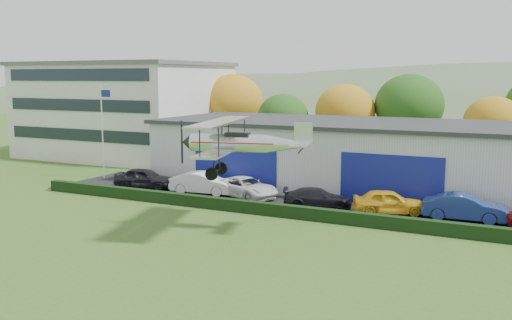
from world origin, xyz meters
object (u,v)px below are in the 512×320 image
at_px(car_5, 465,207).
at_px(biplane, 239,141).
at_px(car_3, 317,198).
at_px(car_0, 144,178).
at_px(hangar, 409,158).
at_px(office_block, 125,109).
at_px(car_1, 203,183).
at_px(car_4, 389,202).
at_px(car_2, 246,187).
at_px(flagpole, 103,124).

relative_size(car_5, biplane, 0.58).
bearing_deg(car_3, car_0, 67.68).
relative_size(hangar, office_block, 1.97).
bearing_deg(car_1, hangar, -67.02).
distance_m(car_4, biplane, 11.19).
distance_m(car_0, car_4, 19.44).
xyz_separation_m(car_2, car_3, (5.89, -0.87, -0.07)).
relative_size(car_2, car_5, 1.06).
bearing_deg(car_5, flagpole, 82.99).
bearing_deg(car_3, flagpole, 62.30).
distance_m(hangar, car_5, 9.53).
bearing_deg(biplane, flagpole, 137.26).
distance_m(hangar, flagpole, 25.68).
distance_m(car_0, car_2, 8.82).
bearing_deg(flagpole, biplane, -28.36).
bearing_deg(flagpole, car_3, -7.17).
height_order(car_3, car_5, car_5).
bearing_deg(car_1, car_3, -100.87).
distance_m(office_block, flagpole, 15.33).
bearing_deg(car_4, car_5, -106.96).
distance_m(office_block, car_0, 21.06).
xyz_separation_m(car_3, biplane, (-1.98, -7.45, 4.48)).
height_order(hangar, car_0, hangar).
distance_m(car_0, car_3, 14.71).
bearing_deg(car_2, car_1, 115.30).
height_order(car_5, biplane, biplane).
bearing_deg(car_1, car_5, -97.07).
distance_m(car_1, car_2, 3.46).
height_order(car_0, car_4, car_0).
distance_m(hangar, car_2, 12.91).
bearing_deg(office_block, car_2, -32.83).
height_order(car_0, car_1, car_1).
height_order(car_0, car_3, car_0).
bearing_deg(car_0, car_1, -101.71).
bearing_deg(flagpole, car_2, -6.65).
distance_m(hangar, car_1, 15.92).
height_order(car_4, biplane, biplane).
relative_size(car_3, biplane, 0.53).
height_order(office_block, car_1, office_block).
height_order(office_block, car_2, office_block).
bearing_deg(car_0, flagpole, 57.24).
height_order(hangar, car_1, hangar).
xyz_separation_m(office_block, car_1, (19.36, -15.02, -4.34)).
height_order(car_3, car_4, car_4).
xyz_separation_m(office_block, car_0, (13.99, -15.13, -4.36)).
bearing_deg(car_5, car_1, 86.99).
distance_m(flagpole, car_3, 21.13).
bearing_deg(car_4, car_1, 68.41).
height_order(car_0, car_2, car_0).
distance_m(office_block, car_4, 36.99).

